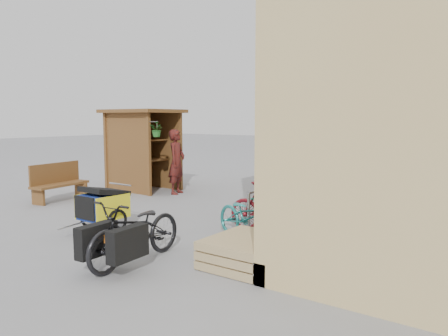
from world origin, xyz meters
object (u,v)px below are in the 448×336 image
Objects in this scene: bike_7 at (340,180)px; bike_4 at (325,192)px; kiosk at (140,138)px; bike_0 at (248,217)px; bike_2 at (297,199)px; person_kiosk at (177,162)px; bench at (58,182)px; shopping_carts at (394,172)px; bike_1 at (268,208)px; bike_5 at (329,190)px; bike_6 at (337,184)px; cargo_bike at (135,231)px; pallet_stack at (246,251)px; bike_3 at (302,196)px; child_trailer at (103,205)px.

bike_4 is at bearing -154.04° from bike_7.
bike_0 is at bearing -26.51° from kiosk.
bike_2 is at bearing -158.67° from bike_7.
person_kiosk is 1.10× the size of bike_7.
bike_0 is at bearing 165.56° from bike_4.
bench is at bearing 145.97° from bike_7.
bike_4 is at bearing -100.68° from shopping_carts.
bench is at bearing 89.67° from bike_1.
bike_0 reaches higher than bike_4.
kiosk reaches higher than bike_5.
bike_6 is at bearing -108.19° from shopping_carts.
cargo_bike is 5.48m from bike_5.
bike_4 is (5.63, 0.52, -1.14)m from kiosk.
shopping_carts is at bearing -10.44° from bike_2.
shopping_carts is (6.68, 6.50, 0.08)m from bench.
shopping_carts is 6.16m from bike_1.
cargo_bike is at bearing -166.29° from bike_7.
cargo_bike is at bearing 168.02° from bike_2.
kiosk is 1.30× the size of cargo_bike.
bike_3 reaches higher than pallet_stack.
bike_3 reaches higher than bike_6.
person_kiosk is 1.07× the size of bike_6.
bench is 3.19m from person_kiosk.
bike_3 reaches higher than bike_4.
bike_0 reaches higher than pallet_stack.
bike_0 is (5.63, -2.81, -1.12)m from kiosk.
person_kiosk is at bearing 4.72° from kiosk.
shopping_carts is 1.08× the size of bike_2.
kiosk is at bearing 83.06° from bike_0.
bike_6 reaches higher than bike_5.
child_trailer is at bearing -176.72° from person_kiosk.
person_kiosk is at bearing 112.41° from child_trailer.
kiosk is at bearing 128.41° from bike_7.
bike_6 is (2.61, 5.36, -0.03)m from child_trailer.
bike_2 is 2.47m from bike_6.
shopping_carts is 1.21× the size of bike_4.
bike_7 is at bearing -6.39° from bike_4.
bike_2 is (-0.69, -4.82, -0.13)m from shopping_carts.
bike_6 is (-0.12, 4.42, 0.02)m from bike_0.
bike_0 is at bearing 121.47° from pallet_stack.
person_kiosk is 1.24× the size of bike_5.
bike_0 is 0.96× the size of bike_6.
bike_0 is 1.07× the size of bike_3.
bike_5 is (0.04, 0.13, 0.03)m from bike_4.
bench is 0.88× the size of person_kiosk.
bike_4 reaches higher than pallet_stack.
shopping_carts is 8.43m from child_trailer.
cargo_bike reaches higher than bike_3.
bike_3 is at bearing -99.29° from shopping_carts.
pallet_stack is 0.62× the size of cargo_bike.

